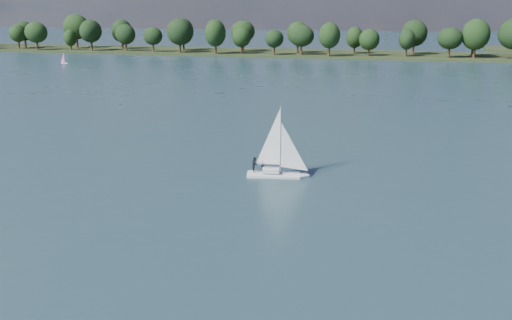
{
  "coord_description": "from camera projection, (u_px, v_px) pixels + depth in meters",
  "views": [
    {
      "loc": [
        11.52,
        -29.54,
        19.75
      ],
      "look_at": [
        -3.77,
        32.16,
        2.5
      ],
      "focal_mm": 40.0,
      "sensor_mm": 36.0,
      "label": 1
    }
  ],
  "objects": [
    {
      "name": "treeline",
      "position": [
        373.0,
        36.0,
        228.33
      ],
      "size": [
        562.92,
        73.72,
        18.1
      ],
      "color": "black",
      "rests_on": "ground"
    },
    {
      "name": "far_shore",
      "position": [
        370.0,
        55.0,
        234.11
      ],
      "size": [
        660.0,
        40.0,
        1.5
      ],
      "primitive_type": "cube",
      "color": "black",
      "rests_on": "ground"
    },
    {
      "name": "sailboat",
      "position": [
        274.0,
        156.0,
        67.49
      ],
      "size": [
        7.02,
        3.01,
        8.95
      ],
      "rotation": [
        0.0,
        0.0,
        0.17
      ],
      "color": "silver",
      "rests_on": "ground"
    },
    {
      "name": "dinghy_pink",
      "position": [
        64.0,
        61.0,
        201.35
      ],
      "size": [
        2.53,
        1.09,
        3.97
      ],
      "rotation": [
        0.0,
        0.0,
        0.05
      ],
      "color": "white",
      "rests_on": "ground"
    },
    {
      "name": "ground",
      "position": [
        344.0,
        96.0,
        129.19
      ],
      "size": [
        700.0,
        700.0,
        0.0
      ],
      "primitive_type": "plane",
      "color": "#233342",
      "rests_on": "ground"
    }
  ]
}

